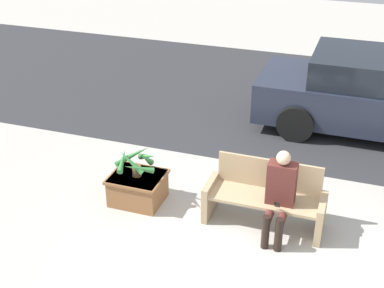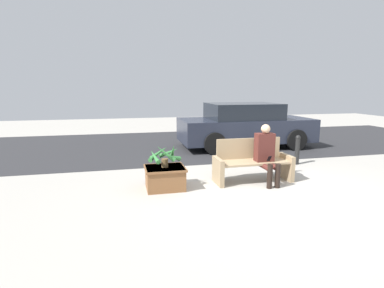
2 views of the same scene
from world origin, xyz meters
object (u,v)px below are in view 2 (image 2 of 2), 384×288
at_px(bollard_post, 297,149).
at_px(potted_plant, 164,155).
at_px(person_seated, 266,152).
at_px(planter_box, 165,177).
at_px(parked_car, 245,126).
at_px(bench, 252,162).

bearing_deg(bollard_post, potted_plant, -162.75).
height_order(person_seated, bollard_post, person_seated).
bearing_deg(bollard_post, person_seated, -140.68).
xyz_separation_m(planter_box, parked_car, (3.17, 3.60, 0.48)).
height_order(bench, bollard_post, bench).
bearing_deg(potted_plant, planter_box, -41.54).
relative_size(person_seated, potted_plant, 1.88).
distance_m(person_seated, bollard_post, 1.95).
distance_m(bench, person_seated, 0.38).
distance_m(person_seated, parked_car, 3.86).
bearing_deg(bench, person_seated, -42.44).
distance_m(planter_box, bollard_post, 3.76).
bearing_deg(bench, bollard_post, 30.94).
distance_m(person_seated, potted_plant, 2.10).
relative_size(bench, person_seated, 1.34).
bearing_deg(person_seated, potted_plant, 176.98).
relative_size(bench, parked_car, 0.38).
relative_size(person_seated, bollard_post, 1.60).
distance_m(planter_box, parked_car, 4.82).
bearing_deg(planter_box, potted_plant, 138.46).
bearing_deg(bench, potted_plant, -177.32).
height_order(bench, parked_car, parked_car).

